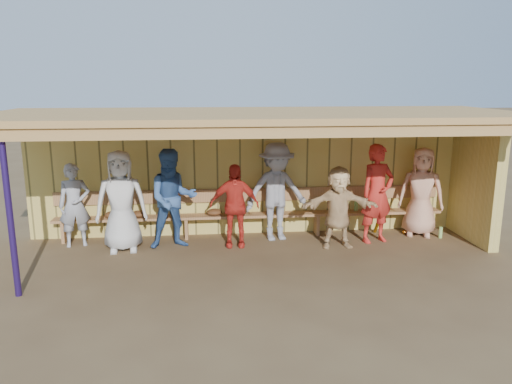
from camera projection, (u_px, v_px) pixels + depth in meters
ground at (258, 254)px, 8.86m from camera, size 90.00×90.00×0.00m
player_a at (75, 205)px, 9.15m from camera, size 0.64×0.50×1.55m
player_b at (121, 201)px, 8.87m from camera, size 0.96×0.68×1.83m
player_c at (173, 199)px, 9.04m from camera, size 1.00×0.84×1.83m
player_d at (234, 205)px, 9.14m from camera, size 0.93×0.44×1.54m
player_e at (276, 192)px, 9.48m from camera, size 1.32×0.91×1.88m
player_f at (338, 207)px, 9.09m from camera, size 1.41×0.50×1.51m
player_g at (377, 194)px, 9.35m from camera, size 0.78×0.62×1.87m
player_h at (421, 192)px, 9.78m from camera, size 1.00×0.83×1.75m
dugout_structure at (275, 153)px, 9.19m from camera, size 8.80×3.20×2.50m
bench at (252, 209)px, 9.83m from camera, size 7.60×0.34×0.93m
dugout_equipment at (202, 214)px, 9.61m from camera, size 6.51×0.62×0.80m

